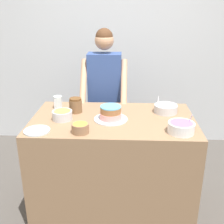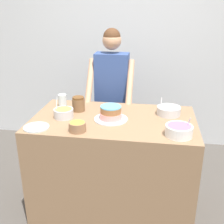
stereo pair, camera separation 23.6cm
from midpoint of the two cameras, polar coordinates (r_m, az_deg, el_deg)
The scene contains 11 objects.
wall_back at distance 3.74m, azimuth 5.61°, elevation 12.87°, with size 10.00×0.05×2.60m.
counter at distance 2.63m, azimuth 2.91°, elevation -10.55°, with size 1.41×0.82×0.91m.
person_baker at distance 3.03m, azimuth 2.18°, elevation 4.83°, with size 0.48×0.44×1.61m.
cake at distance 2.37m, azimuth 2.61°, elevation -0.41°, with size 0.29×0.29×0.12m.
frosting_bowl_pink at distance 2.56m, azimuth 14.06°, elevation 0.28°, with size 0.21×0.21×0.14m.
frosting_bowl_orange at distance 2.17m, azimuth -3.97°, elevation -2.98°, with size 0.13×0.13×0.07m.
frosting_bowl_purple at distance 2.18m, azimuth 16.50°, elevation -3.65°, with size 0.20×0.20×0.15m.
frosting_bowl_olive at distance 2.44m, azimuth -7.11°, elevation -0.22°, with size 0.17×0.17×0.18m.
drinking_glass at distance 2.70m, azimuth -7.59°, elevation 2.29°, with size 0.08×0.08×0.12m.
ceramic_plate at distance 2.28m, azimuth -12.31°, elevation -3.12°, with size 0.20×0.20×0.01m.
stoneware_jar at distance 2.57m, azimuth -4.24°, elevation 1.58°, with size 0.11×0.11×0.13m.
Camera 2 is at (0.33, -1.81, 1.84)m, focal length 45.00 mm.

